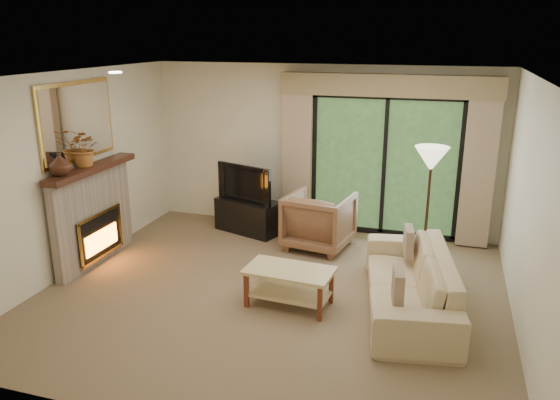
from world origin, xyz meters
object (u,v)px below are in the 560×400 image
(armchair, at_px, (319,221))
(sofa, at_px, (409,281))
(media_console, at_px, (249,216))
(coffee_table, at_px, (289,287))

(armchair, height_order, sofa, armchair)
(media_console, bearing_deg, sofa, -16.20)
(media_console, height_order, armchair, armchair)
(media_console, distance_m, armchair, 1.28)
(sofa, bearing_deg, coffee_table, -85.44)
(armchair, height_order, coffee_table, armchair)
(media_console, xyz_separation_m, sofa, (2.64, -1.85, 0.08))
(armchair, distance_m, coffee_table, 1.87)
(armchair, bearing_deg, media_console, -6.05)
(sofa, height_order, coffee_table, sofa)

